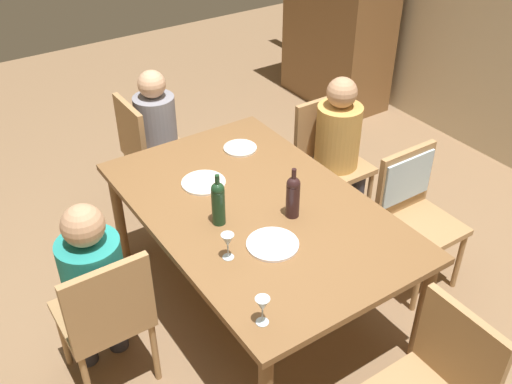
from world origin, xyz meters
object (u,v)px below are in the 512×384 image
Objects in this scene: chair_left_end at (148,147)px; wine_glass_centre at (228,241)px; dinner_plate_guest_right at (273,244)px; wine_bottle_tall_green at (218,202)px; person_man_bearded at (340,144)px; wine_bottle_dark_red at (293,195)px; dinner_plate_guest_left at (204,183)px; person_man_guest at (160,130)px; chair_far_left at (328,153)px; dining_table at (256,216)px; dinner_plate_host at (240,148)px; chair_near at (106,314)px; person_woman_host at (94,282)px; wine_glass_near_left at (262,306)px; chair_far_right at (411,200)px.

chair_left_end reaches higher than wine_glass_centre.
wine_bottle_tall_green is at bearing -157.56° from dinner_plate_guest_right.
wine_bottle_tall_green is (0.41, -1.23, 0.24)m from person_man_bearded.
wine_bottle_dark_red is at bearing 7.91° from chair_left_end.
wine_bottle_tall_green is at bearing -17.18° from dinner_plate_guest_left.
person_man_guest is at bearing -44.10° from person_man_bearded.
person_man_guest is at bearing 90.00° from chair_left_end.
dinner_plate_guest_right is at bearing 37.60° from chair_far_left.
wine_bottle_tall_green is 1.12× the size of dinner_plate_guest_right.
chair_far_left is at bearing 117.54° from dining_table.
dinner_plate_guest_right is at bearing -22.79° from dinner_plate_host.
dinner_plate_host is 0.79× the size of dinner_plate_guest_right.
dining_table is 2.04× the size of chair_near.
dining_table is at bearing 92.70° from wine_bottle_tall_green.
dinner_plate_host is at bearing 24.43° from person_woman_host.
person_man_guest reaches higher than dinner_plate_guest_left.
dining_table is at bearing 148.05° from wine_glass_near_left.
chair_left_end is 6.17× the size of wine_glass_centre.
person_woman_host is 5.21× the size of dinner_plate_host.
wine_bottle_dark_red is 0.80m from dinner_plate_host.
chair_near reaches higher than wine_glass_centre.
wine_glass_near_left is (1.15, -1.44, 0.20)m from person_man_bearded.
wine_bottle_tall_green is 1.41× the size of dinner_plate_host.
wine_bottle_dark_red is (0.69, -0.86, 0.36)m from chair_far_left.
wine_glass_centre is 0.67× the size of dinner_plate_host.
dining_table is 12.60× the size of wine_glass_centre.
chair_far_left is 1.00× the size of chair_left_end.
dining_table is 2.04× the size of chair_far_left.
person_man_bearded is at bearing 13.90° from chair_near.
person_man_bearded is at bearing 10.73° from person_woman_host.
person_woman_host is at bearing -65.57° from dinner_plate_host.
person_woman_host is at bearing -34.55° from chair_left_end.
wine_glass_near_left reaches higher than dinner_plate_guest_left.
wine_bottle_dark_red is 0.50m from wine_glass_centre.
chair_near is 0.90m from wine_glass_near_left.
person_woman_host is 0.76m from wine_bottle_tall_green.
wine_glass_near_left is (1.26, -1.44, 0.33)m from chair_far_left.
person_man_bearded is 1.32m from wine_bottle_tall_green.
dinner_plate_guest_left is at bearing 163.47° from wine_glass_near_left.
wine_glass_centre is at bearing -27.07° from person_woman_host.
dinner_plate_guest_left is (-0.38, 0.12, -0.13)m from wine_bottle_tall_green.
wine_bottle_dark_red reaches higher than dining_table.
chair_far_right is at bearing 82.31° from wine_bottle_dark_red.
dining_table is at bearing 22.08° from person_man_bearded.
person_man_guest is at bearing -161.40° from dinner_plate_host.
wine_bottle_tall_green is 0.37m from dinner_plate_guest_right.
dinner_plate_guest_right is at bearing -22.82° from person_woman_host.
person_man_bearded is 7.75× the size of wine_glass_near_left.
wine_glass_near_left is 0.54× the size of dinner_plate_guest_right.
wine_glass_centre reaches higher than dining_table.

